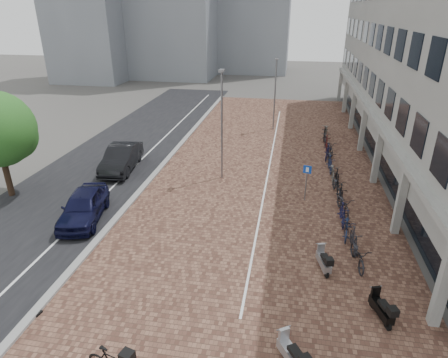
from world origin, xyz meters
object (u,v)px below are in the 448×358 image
at_px(parking_sign, 307,178).
at_px(scooter_front, 324,260).
at_px(car_navy, 84,206).
at_px(scooter_back, 293,354).
at_px(car_dark, 121,158).
at_px(scooter_mid, 382,307).

bearing_deg(parking_sign, scooter_front, -69.59).
height_order(car_navy, scooter_back, car_navy).
relative_size(car_navy, car_dark, 0.91).
relative_size(car_navy, scooter_front, 3.12).
bearing_deg(scooter_front, car_navy, 156.09).
relative_size(car_navy, scooter_mid, 3.08).
bearing_deg(car_dark, scooter_front, -41.16).
distance_m(car_navy, car_dark, 6.75).
bearing_deg(scooter_mid, scooter_front, 108.20).
height_order(car_navy, scooter_mid, car_navy).
relative_size(car_dark, scooter_front, 3.43).
bearing_deg(parking_sign, scooter_back, -78.37).
bearing_deg(scooter_front, car_dark, 131.70).
bearing_deg(scooter_back, scooter_mid, 8.07).
distance_m(car_dark, scooter_front, 15.56).
relative_size(scooter_front, parking_sign, 0.67).
relative_size(scooter_mid, parking_sign, 0.68).
bearing_deg(scooter_back, scooter_front, 44.19).
height_order(car_dark, scooter_front, car_dark).
relative_size(scooter_mid, scooter_back, 0.93).
height_order(car_dark, scooter_back, car_dark).
xyz_separation_m(scooter_front, scooter_back, (-1.20, -5.06, 0.04)).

